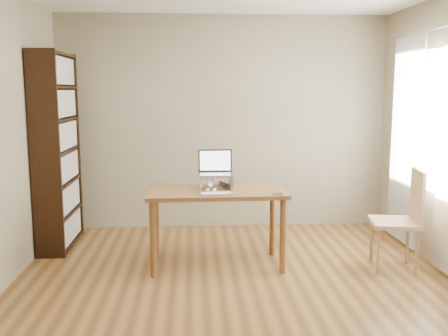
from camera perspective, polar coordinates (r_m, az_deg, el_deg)
room at (r=3.93m, az=2.33°, el=3.09°), size 4.04×4.54×2.64m
bookshelf at (r=5.66m, az=-18.52°, el=1.84°), size 0.30×0.90×2.10m
curtains at (r=5.24m, az=22.43°, el=2.42°), size 0.03×1.90×2.25m
desk at (r=4.81m, az=-0.86°, el=-3.77°), size 1.33×0.69×0.75m
laptop_stand at (r=4.85m, az=-0.91°, el=-1.40°), size 0.32×0.25×0.13m
laptop at (r=4.89m, az=-0.94°, el=-0.02°), size 0.34×0.28×0.23m
keyboard at (r=4.57m, az=-0.88°, el=-2.97°), size 0.31×0.16×0.02m
coaster at (r=4.63m, az=6.19°, el=-2.96°), size 0.11×0.11×0.01m
cat at (r=4.88m, az=-1.29°, el=-1.52°), size 0.25×0.49×0.16m
chair at (r=5.03m, az=19.75°, el=-5.17°), size 0.50×0.50×0.97m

